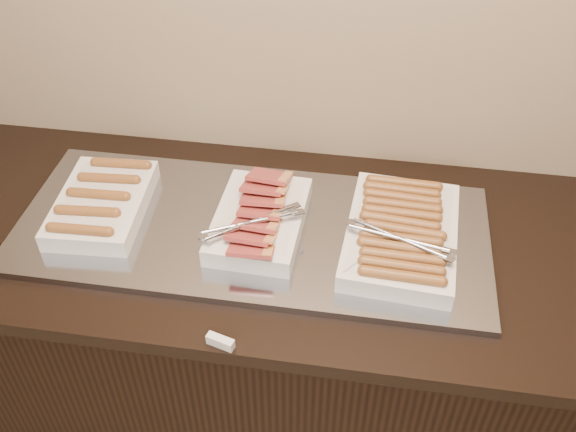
# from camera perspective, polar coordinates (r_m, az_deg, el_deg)

# --- Properties ---
(counter) EXTENTS (2.06, 0.76, 0.90)m
(counter) POSITION_cam_1_polar(r_m,az_deg,el_deg) (1.99, -2.77, -10.95)
(counter) COLOR black
(counter) RESTS_ON ground
(warming_tray) EXTENTS (1.20, 0.50, 0.02)m
(warming_tray) POSITION_cam_1_polar(r_m,az_deg,el_deg) (1.65, -3.26, -1.22)
(warming_tray) COLOR #9699A4
(warming_tray) RESTS_ON counter
(dish_left) EXTENTS (0.24, 0.34, 0.07)m
(dish_left) POSITION_cam_1_polar(r_m,az_deg,el_deg) (1.73, -16.19, 1.14)
(dish_left) COLOR silver
(dish_left) RESTS_ON warming_tray
(dish_center) EXTENTS (0.26, 0.35, 0.09)m
(dish_center) POSITION_cam_1_polar(r_m,az_deg,el_deg) (1.61, -2.61, -0.28)
(dish_center) COLOR silver
(dish_center) RESTS_ON warming_tray
(dish_right) EXTENTS (0.29, 0.41, 0.08)m
(dish_right) POSITION_cam_1_polar(r_m,az_deg,el_deg) (1.59, 10.02, -1.54)
(dish_right) COLOR silver
(dish_right) RESTS_ON warming_tray
(label_holder) EXTENTS (0.06, 0.03, 0.02)m
(label_holder) POSITION_cam_1_polar(r_m,az_deg,el_deg) (1.41, -6.02, -11.05)
(label_holder) COLOR silver
(label_holder) RESTS_ON counter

